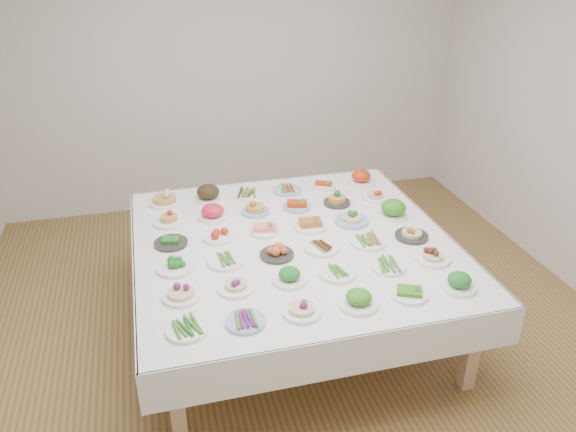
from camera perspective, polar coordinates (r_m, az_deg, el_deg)
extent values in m
plane|color=olive|center=(4.46, 0.62, -11.51)|extent=(5.00, 5.00, 0.00)
cube|color=beige|center=(6.10, -5.69, 13.80)|extent=(5.00, 0.02, 2.80)
cube|color=white|center=(4.13, 0.53, -2.89)|extent=(2.28, 2.28, 0.06)
cube|color=white|center=(5.17, -2.79, 2.16)|extent=(2.30, 0.02, 0.28)
cube|color=white|center=(3.31, 5.86, -14.11)|extent=(2.30, 0.02, 0.28)
cube|color=white|center=(4.58, 14.43, -2.19)|extent=(0.02, 2.30, 0.28)
cube|color=white|center=(4.09, -15.20, -6.15)|extent=(0.02, 2.30, 0.28)
cube|color=#D6B189|center=(3.49, -11.25, -17.96)|extent=(0.09, 0.09, 0.69)
cube|color=#D6B189|center=(3.97, 18.18, -12.40)|extent=(0.09, 0.09, 0.69)
cube|color=#D6B189|center=(5.04, -13.02, -2.63)|extent=(0.09, 0.09, 0.69)
cube|color=#D6B189|center=(5.39, 7.71, -0.10)|extent=(0.09, 0.09, 0.69)
cylinder|color=white|center=(3.29, -10.24, -11.36)|extent=(0.23, 0.23, 0.02)
cylinder|color=#4C66B2|center=(3.31, -4.34, -10.69)|extent=(0.23, 0.23, 0.02)
cylinder|color=white|center=(3.38, 1.42, -9.73)|extent=(0.23, 0.23, 0.02)
cylinder|color=white|center=(3.47, 7.16, -8.84)|extent=(0.25, 0.25, 0.02)
cylinder|color=white|center=(3.60, 12.19, -7.82)|extent=(0.23, 0.23, 0.02)
cylinder|color=white|center=(3.75, 16.91, -6.92)|extent=(0.22, 0.22, 0.02)
cylinder|color=white|center=(3.57, -10.77, -8.04)|extent=(0.23, 0.23, 0.02)
cylinder|color=white|center=(3.60, -5.28, -7.33)|extent=(0.23, 0.23, 0.02)
cylinder|color=white|center=(3.66, 0.15, -6.54)|extent=(0.22, 0.22, 0.02)
cylinder|color=white|center=(3.74, 5.06, -5.85)|extent=(0.24, 0.24, 0.02)
cylinder|color=white|center=(3.85, 10.15, -5.15)|extent=(0.22, 0.22, 0.02)
cylinder|color=white|center=(4.00, 14.42, -4.28)|extent=(0.24, 0.24, 0.02)
cylinder|color=white|center=(3.86, -11.31, -5.18)|extent=(0.26, 0.26, 0.02)
cylinder|color=white|center=(3.87, -6.30, -4.64)|extent=(0.25, 0.25, 0.02)
cylinder|color=#2C2A27|center=(3.93, -1.14, -3.99)|extent=(0.24, 0.24, 0.02)
cylinder|color=white|center=(4.01, 3.45, -3.29)|extent=(0.25, 0.25, 0.02)
cylinder|color=white|center=(4.12, 8.14, -2.65)|extent=(0.26, 0.26, 0.02)
cylinder|color=#2C2A27|center=(4.26, 12.43, -2.04)|extent=(0.24, 0.24, 0.02)
cylinder|color=#2C2A27|center=(4.15, -11.80, -2.75)|extent=(0.24, 0.24, 0.02)
cylinder|color=white|center=(4.17, -7.09, -2.19)|extent=(0.22, 0.22, 0.02)
cylinder|color=white|center=(4.23, -2.39, -1.58)|extent=(0.22, 0.22, 0.02)
cylinder|color=white|center=(4.30, 2.28, -1.08)|extent=(0.25, 0.25, 0.02)
cylinder|color=#4C66B2|center=(4.40, 6.47, -0.53)|extent=(0.26, 0.26, 0.02)
cylinder|color=white|center=(4.54, 10.59, 0.04)|extent=(0.23, 0.23, 0.02)
cylinder|color=white|center=(4.46, -11.96, -0.60)|extent=(0.25, 0.25, 0.02)
cylinder|color=white|center=(4.47, -7.62, -0.10)|extent=(0.23, 0.23, 0.02)
cylinder|color=#4C66B2|center=(4.53, -3.33, 0.44)|extent=(0.23, 0.23, 0.02)
cylinder|color=#4C66B2|center=(4.59, 0.91, 0.90)|extent=(0.22, 0.22, 0.02)
cylinder|color=#2C2A27|center=(4.68, 4.98, 1.33)|extent=(0.22, 0.22, 0.02)
cylinder|color=white|center=(4.81, 8.85, 1.83)|extent=(0.22, 0.22, 0.02)
cylinder|color=white|center=(4.78, -12.37, 1.30)|extent=(0.25, 0.25, 0.02)
cylinder|color=white|center=(4.78, -8.08, 1.72)|extent=(0.23, 0.23, 0.02)
cylinder|color=white|center=(4.82, -4.16, 2.15)|extent=(0.24, 0.24, 0.02)
cylinder|color=#4C66B2|center=(4.89, -0.08, 2.60)|extent=(0.24, 0.24, 0.02)
cylinder|color=white|center=(4.99, 3.62, 3.05)|extent=(0.22, 0.22, 0.02)
cylinder|color=white|center=(5.10, 7.40, 3.41)|extent=(0.26, 0.26, 0.02)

